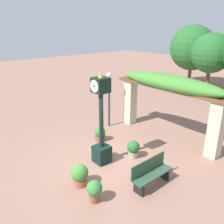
# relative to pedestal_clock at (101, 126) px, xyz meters

# --- Properties ---
(ground_plane) EXTENTS (60.00, 60.00, 0.00)m
(ground_plane) POSITION_rel_pedestal_clock_xyz_m (0.23, 0.14, -1.46)
(ground_plane) COLOR #8E6656
(pedestal_clock) EXTENTS (0.56, 0.56, 3.38)m
(pedestal_clock) POSITION_rel_pedestal_clock_xyz_m (0.00, 0.00, 0.00)
(pedestal_clock) COLOR black
(pedestal_clock) RESTS_ON ground
(pergola) EXTENTS (5.61, 1.08, 2.88)m
(pergola) POSITION_rel_pedestal_clock_xyz_m (0.23, 3.49, 0.77)
(pergola) COLOR #BCB299
(pergola) RESTS_ON ground
(potted_plant_near_left) EXTENTS (0.56, 0.56, 0.72)m
(potted_plant_near_left) POSITION_rel_pedestal_clock_xyz_m (0.63, -1.39, -1.09)
(potted_plant_near_left) COLOR #9E563D
(potted_plant_near_left) RESTS_ON ground
(potted_plant_near_right) EXTENTS (0.46, 0.46, 0.67)m
(potted_plant_near_right) POSITION_rel_pedestal_clock_xyz_m (1.54, -1.49, -1.08)
(potted_plant_near_right) COLOR brown
(potted_plant_near_right) RESTS_ON ground
(potted_plant_far_left) EXTENTS (0.46, 0.46, 0.62)m
(potted_plant_far_left) POSITION_rel_pedestal_clock_xyz_m (-1.41, 1.02, -1.16)
(potted_plant_far_left) COLOR brown
(potted_plant_far_left) RESTS_ON ground
(potted_plant_far_right) EXTENTS (0.49, 0.49, 0.67)m
(potted_plant_far_right) POSITION_rel_pedestal_clock_xyz_m (0.53, 1.13, -1.11)
(potted_plant_far_right) COLOR gray
(potted_plant_far_right) RESTS_ON ground
(park_bench) EXTENTS (0.42, 1.52, 0.89)m
(park_bench) POSITION_rel_pedestal_clock_xyz_m (2.10, 0.32, -1.03)
(park_bench) COLOR #2D4C38
(park_bench) RESTS_ON ground
(lamp_post) EXTENTS (0.24, 0.24, 2.73)m
(lamp_post) POSITION_rel_pedestal_clock_xyz_m (-2.42, 2.38, 0.28)
(lamp_post) COLOR #333338
(lamp_post) RESTS_ON ground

